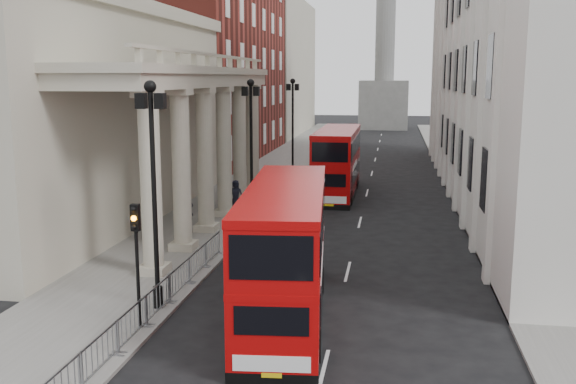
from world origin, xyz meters
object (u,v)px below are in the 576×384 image
(pedestrian_a, at_px, (188,210))
(monument_column, at_px, (385,31))
(lamp_post_north, at_px, (293,121))
(traffic_light, at_px, (136,243))
(bus_far, at_px, (337,161))
(pedestrian_c, at_px, (236,195))
(bus_near, at_px, (286,249))
(lamp_post_mid, at_px, (251,138))
(pedestrian_b, at_px, (183,198))
(lamp_post_south, at_px, (154,180))

(pedestrian_a, bearing_deg, monument_column, 56.15)
(lamp_post_north, height_order, traffic_light, lamp_post_north)
(bus_far, xyz_separation_m, pedestrian_c, (-5.93, -6.88, -1.45))
(lamp_post_north, relative_size, pedestrian_c, 4.35)
(monument_column, height_order, traffic_light, monument_column)
(bus_near, xyz_separation_m, pedestrian_c, (-6.24, 17.62, -1.41))
(monument_column, distance_m, pedestrian_a, 76.93)
(monument_column, distance_m, lamp_post_mid, 73.14)
(bus_far, bearing_deg, bus_near, -89.23)
(traffic_light, height_order, pedestrian_b, traffic_light)
(traffic_light, bearing_deg, lamp_post_mid, 90.32)
(monument_column, relative_size, bus_near, 4.83)
(traffic_light, relative_size, pedestrian_a, 2.53)
(lamp_post_mid, height_order, traffic_light, lamp_post_mid)
(pedestrian_c, bearing_deg, lamp_post_mid, -57.01)
(pedestrian_a, xyz_separation_m, pedestrian_b, (-1.54, 3.69, 0.02))
(lamp_post_mid, height_order, pedestrian_a, lamp_post_mid)
(lamp_post_south, relative_size, pedestrian_b, 4.77)
(bus_near, bearing_deg, bus_far, 85.24)
(lamp_post_mid, xyz_separation_m, pedestrian_c, (-1.49, 1.89, -3.83))
(lamp_post_mid, distance_m, pedestrian_b, 6.17)
(traffic_light, bearing_deg, pedestrian_b, 104.20)
(pedestrian_a, bearing_deg, bus_far, 30.39)
(traffic_light, height_order, pedestrian_c, traffic_light)
(monument_column, height_order, pedestrian_a, monument_column)
(monument_column, distance_m, pedestrian_c, 72.13)
(lamp_post_mid, height_order, pedestrian_b, lamp_post_mid)
(lamp_post_south, xyz_separation_m, pedestrian_b, (-4.68, 16.87, -3.92))
(bus_near, height_order, pedestrian_a, bus_near)
(bus_near, relative_size, pedestrian_b, 6.42)
(lamp_post_south, height_order, lamp_post_north, same)
(lamp_post_south, distance_m, lamp_post_north, 32.00)
(lamp_post_south, relative_size, pedestrian_a, 4.90)
(monument_column, relative_size, pedestrian_c, 28.31)
(bus_far, bearing_deg, lamp_post_north, 121.60)
(monument_column, xyz_separation_m, bus_near, (-1.85, -87.73, -13.50))
(monument_column, bearing_deg, pedestrian_a, -97.42)
(lamp_post_north, bearing_deg, traffic_light, -89.83)
(lamp_post_south, distance_m, pedestrian_a, 14.11)
(pedestrian_b, distance_m, pedestrian_c, 3.35)
(lamp_post_north, relative_size, pedestrian_a, 4.90)
(bus_near, bearing_deg, lamp_post_north, 93.03)
(monument_column, relative_size, bus_far, 4.84)
(lamp_post_mid, distance_m, pedestrian_c, 4.53)
(monument_column, height_order, pedestrian_c, monument_column)
(lamp_post_mid, relative_size, pedestrian_b, 4.77)
(lamp_post_mid, distance_m, pedestrian_a, 5.77)
(lamp_post_south, height_order, lamp_post_mid, same)
(monument_column, bearing_deg, lamp_post_south, -94.29)
(monument_column, bearing_deg, lamp_post_north, -96.72)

